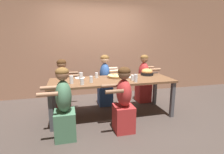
{
  "coord_description": "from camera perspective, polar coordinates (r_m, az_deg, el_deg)",
  "views": [
    {
      "loc": [
        -0.83,
        -3.26,
        1.53
      ],
      "look_at": [
        0.0,
        0.0,
        0.81
      ],
      "focal_mm": 28.0,
      "sensor_mm": 36.0,
      "label": 1
    }
  ],
  "objects": [
    {
      "name": "cocktail_glass_blue",
      "position": [
        3.4,
        6.79,
        -0.29
      ],
      "size": [
        0.08,
        0.08,
        0.13
      ],
      "color": "silver",
      "rests_on": "dining_table"
    },
    {
      "name": "drinking_glass_a",
      "position": [
        3.6,
        -15.46,
        0.28
      ],
      "size": [
        0.06,
        0.06,
        0.12
      ],
      "color": "silver",
      "rests_on": "dining_table"
    },
    {
      "name": "diner_far_left",
      "position": [
        4.03,
        -15.7,
        -2.87
      ],
      "size": [
        0.51,
        0.4,
        1.12
      ],
      "rotation": [
        0.0,
        0.0,
        -1.57
      ],
      "color": "#B22D2D",
      "rests_on": "ground"
    },
    {
      "name": "drinking_glass_g",
      "position": [
        3.46,
        -10.07,
        0.1
      ],
      "size": [
        0.07,
        0.07,
        0.15
      ],
      "color": "silver",
      "rests_on": "dining_table"
    },
    {
      "name": "drinking_glass_f",
      "position": [
        3.22,
        -6.8,
        -0.83
      ],
      "size": [
        0.06,
        0.06,
        0.12
      ],
      "color": "silver",
      "rests_on": "dining_table"
    },
    {
      "name": "empty_plate_a",
      "position": [
        3.63,
        6.88,
        -0.15
      ],
      "size": [
        0.2,
        0.2,
        0.02
      ],
      "color": "white",
      "rests_on": "dining_table"
    },
    {
      "name": "diner_far_right",
      "position": [
        4.41,
        10.28,
        -1.1
      ],
      "size": [
        0.51,
        0.4,
        1.17
      ],
      "rotation": [
        0.0,
        0.0,
        -1.57
      ],
      "color": "#B22D2D",
      "rests_on": "ground"
    },
    {
      "name": "diner_near_center",
      "position": [
        2.94,
        3.78,
        -8.2
      ],
      "size": [
        0.51,
        0.4,
        1.11
      ],
      "rotation": [
        0.0,
        0.0,
        1.57
      ],
      "color": "#B22D2D",
      "rests_on": "ground"
    },
    {
      "name": "empty_plate_b",
      "position": [
        3.63,
        -10.47,
        -0.27
      ],
      "size": [
        0.2,
        0.2,
        0.02
      ],
      "color": "white",
      "rests_on": "dining_table"
    },
    {
      "name": "restaurant_back_panel",
      "position": [
        4.89,
        -4.62,
        12.92
      ],
      "size": [
        10.0,
        0.06,
        3.2
      ],
      "primitive_type": "cube",
      "color": "#9E7056",
      "rests_on": "ground"
    },
    {
      "name": "dining_table",
      "position": [
        3.47,
        0.0,
        -2.03
      ],
      "size": [
        2.41,
        0.85,
        0.76
      ],
      "color": "brown",
      "rests_on": "ground"
    },
    {
      "name": "drinking_glass_c",
      "position": [
        3.19,
        -13.1,
        -0.89
      ],
      "size": [
        0.07,
        0.07,
        0.14
      ],
      "color": "silver",
      "rests_on": "dining_table"
    },
    {
      "name": "drinking_glass_b",
      "position": [
        3.59,
        -5.06,
        0.45
      ],
      "size": [
        0.07,
        0.07,
        0.11
      ],
      "color": "silver",
      "rests_on": "dining_table"
    },
    {
      "name": "diner_near_left",
      "position": [
        2.81,
        -15.43,
        -9.41
      ],
      "size": [
        0.51,
        0.4,
        1.14
      ],
      "rotation": [
        0.0,
        0.0,
        1.57
      ],
      "color": "#477556",
      "rests_on": "ground"
    },
    {
      "name": "diner_far_center",
      "position": [
        4.11,
        -2.27,
        -1.74
      ],
      "size": [
        0.51,
        0.4,
        1.19
      ],
      "rotation": [
        0.0,
        0.0,
        -1.57
      ],
      "color": "#2D5193",
      "rests_on": "ground"
    },
    {
      "name": "skillet_bowl",
      "position": [
        3.93,
        11.39,
        1.5
      ],
      "size": [
        0.4,
        0.28,
        0.15
      ],
      "color": "black",
      "rests_on": "dining_table"
    },
    {
      "name": "drinking_glass_d",
      "position": [
        3.08,
        -9.74,
        -1.63
      ],
      "size": [
        0.07,
        0.07,
        0.11
      ],
      "color": "silver",
      "rests_on": "dining_table"
    },
    {
      "name": "pizza_board_main",
      "position": [
        3.64,
        1.3,
        0.31
      ],
      "size": [
        0.38,
        0.38,
        0.05
      ],
      "color": "brown",
      "rests_on": "dining_table"
    },
    {
      "name": "drinking_glass_e",
      "position": [
        3.26,
        7.76,
        -0.48
      ],
      "size": [
        0.07,
        0.07,
        0.15
      ],
      "color": "silver",
      "rests_on": "dining_table"
    },
    {
      "name": "ground_plane",
      "position": [
        3.69,
        0.0,
        -12.34
      ],
      "size": [
        18.0,
        18.0,
        0.0
      ],
      "primitive_type": "plane",
      "color": "#423833",
      "rests_on": "ground"
    }
  ]
}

